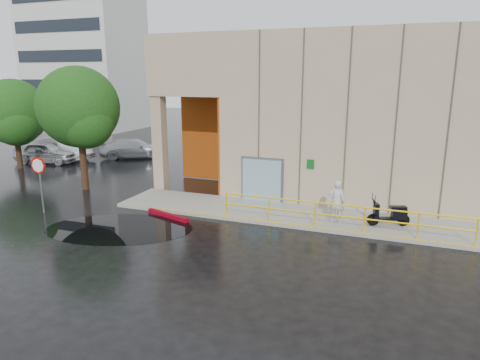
% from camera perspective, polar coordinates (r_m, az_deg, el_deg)
% --- Properties ---
extents(ground, '(120.00, 120.00, 0.00)m').
position_cam_1_polar(ground, '(15.58, -4.54, -8.99)').
color(ground, black).
rests_on(ground, ground).
extents(sidewalk, '(20.00, 3.00, 0.15)m').
position_cam_1_polar(sidewalk, '(18.59, 12.81, -5.22)').
color(sidewalk, gray).
rests_on(sidewalk, ground).
extents(building, '(20.00, 10.17, 8.00)m').
position_cam_1_polar(building, '(24.06, 18.15, 8.78)').
color(building, tan).
rests_on(building, ground).
extents(guardrail, '(9.56, 0.06, 1.03)m').
position_cam_1_polar(guardrail, '(17.10, 13.11, -4.79)').
color(guardrail, yellow).
rests_on(guardrail, sidewalk).
extents(distant_building, '(12.00, 8.08, 15.00)m').
position_cam_1_polar(distant_building, '(53.36, -19.97, 14.58)').
color(distant_building, silver).
rests_on(distant_building, ground).
extents(person, '(0.68, 0.47, 1.79)m').
position_cam_1_polar(person, '(17.74, 12.75, -2.85)').
color(person, silver).
rests_on(person, sidewalk).
extents(scooter, '(1.73, 1.04, 1.30)m').
position_cam_1_polar(scooter, '(18.04, 19.34, -3.51)').
color(scooter, black).
rests_on(scooter, sidewalk).
extents(stop_sign, '(0.77, 0.11, 2.56)m').
position_cam_1_polar(stop_sign, '(20.82, -25.22, 0.94)').
color(stop_sign, slate).
rests_on(stop_sign, ground).
extents(red_curb, '(2.34, 0.91, 0.18)m').
position_cam_1_polar(red_curb, '(18.94, -9.60, -4.66)').
color(red_curb, maroon).
rests_on(red_curb, ground).
extents(puddle, '(6.76, 5.23, 0.01)m').
position_cam_1_polar(puddle, '(18.05, -15.80, -6.24)').
color(puddle, black).
rests_on(puddle, ground).
extents(car_a, '(4.68, 2.45, 1.52)m').
position_cam_1_polar(car_a, '(33.06, -24.40, 3.39)').
color(car_a, silver).
rests_on(car_a, ground).
extents(car_b, '(5.15, 2.29, 1.64)m').
position_cam_1_polar(car_b, '(34.17, -22.71, 3.96)').
color(car_b, silver).
rests_on(car_b, ground).
extents(car_c, '(5.36, 4.22, 1.45)m').
position_cam_1_polar(car_c, '(32.95, -13.96, 4.13)').
color(car_c, silver).
rests_on(car_c, ground).
extents(tree_near, '(4.21, 4.21, 6.53)m').
position_cam_1_polar(tree_near, '(23.91, -20.52, 8.67)').
color(tree_near, black).
rests_on(tree_near, ground).
extents(tree_far, '(4.24, 4.24, 5.83)m').
position_cam_1_polar(tree_far, '(31.51, -27.88, 7.70)').
color(tree_far, black).
rests_on(tree_far, ground).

